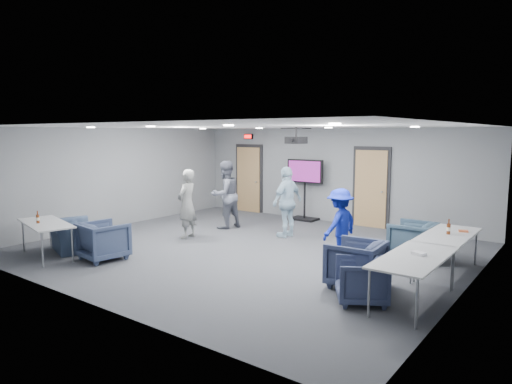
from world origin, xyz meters
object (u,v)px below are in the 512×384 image
Objects in this scene: chair_front_a at (104,241)px; person_b at (225,195)px; chair_front_b at (72,236)px; table_front_left at (46,225)px; table_right_a at (448,236)px; table_right_b at (415,259)px; chair_right_a at (413,240)px; chair_right_c at (361,281)px; person_c at (287,202)px; bottle_front at (38,219)px; bottle_right at (449,229)px; projector at (296,140)px; chair_right_b at (356,264)px; person_a at (187,204)px; person_d at (340,224)px; tv_stand at (305,186)px.

person_b is at bearing -82.14° from chair_front_a.
chair_front_b is 0.69m from table_front_left.
table_right_a and table_right_b have the same top height.
chair_right_a reaches higher than chair_right_c.
bottle_front is at bearing -26.23° from person_c.
table_right_a is (5.87, -0.62, -0.22)m from person_b.
bottle_right is at bearing -136.16° from chair_front_b.
chair_right_a is (3.16, -0.17, -0.49)m from person_c.
chair_front_a is at bearing -18.71° from person_c.
person_b is at bearing 176.04° from projector.
person_a is at bearing -104.19° from chair_right_b.
chair_front_a is 3.06× the size of bottle_right.
chair_front_a reaches higher than chair_right_a.
chair_front_a is at bearing 32.46° from bottle_front.
projector is (2.53, 0.90, 1.56)m from person_a.
person_c is 4.79m from table_right_b.
person_d reaches higher than chair_front_b.
projector is (3.61, 3.90, 1.72)m from table_front_left.
table_front_left is at bearing -107.81° from tv_stand.
tv_stand is (-4.76, 2.93, 0.33)m from table_right_a.
chair_right_b is 0.73m from chair_right_c.
table_right_a is at bearing -143.82° from chair_front_a.
chair_right_b is at bearing 179.52° from chair_right_c.
chair_right_c is at bearing 27.30° from chair_right_b.
table_right_b is 7.01× the size of bottle_right.
bottle_front is 5.67m from projector.
person_b reaches higher than bottle_right.
bottle_front is (-6.98, -3.95, 0.14)m from table_right_a.
person_d is at bearing -136.03° from chair_front_a.
person_d is at bearing 100.16° from table_right_a.
table_front_left is at bearing 105.46° from table_right_b.
chair_right_a is 3.26m from projector.
table_right_b is (3.97, -2.66, -0.18)m from person_c.
chair_right_b is (0.97, -1.34, -0.33)m from person_d.
table_front_left reaches higher than chair_front_b.
chair_right_a is 1.14× the size of chair_right_c.
bottle_front reaches higher than chair_right_b.
person_c is at bearing -164.52° from chair_right_c.
chair_front_a is 6.27m from tv_stand.
person_c is 4.05m from table_right_a.
chair_front_a is 0.45× the size of table_right_a.
tv_stand reaches higher than table_front_left.
table_right_a is (5.85, 0.82, -0.16)m from person_a.
chair_right_b is 6.13m from chair_front_b.
chair_right_b is 0.44× the size of table_right_b.
chair_right_b reaches higher than chair_right_a.
bottle_right reaches higher than table_right_b.
table_front_left is (-4.94, -3.46, -0.05)m from person_d.
person_a is 4.93m from chair_right_b.
tv_stand is (-4.76, 4.83, 0.33)m from table_right_b.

